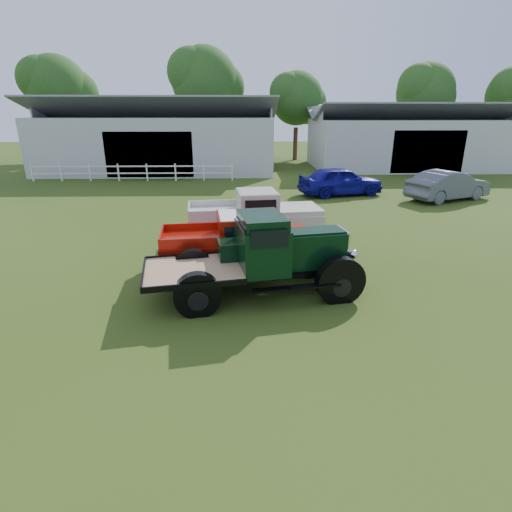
{
  "coord_description": "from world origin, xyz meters",
  "views": [
    {
      "loc": [
        -0.06,
        -8.61,
        4.6
      ],
      "look_at": [
        0.2,
        1.2,
        1.05
      ],
      "focal_mm": 28.0,
      "sensor_mm": 36.0,
      "label": 1
    }
  ],
  "objects_px": {
    "red_pickup": "(237,242)",
    "misc_car_blue": "(340,181)",
    "white_pickup": "(254,217)",
    "vintage_flatbed": "(258,256)",
    "misc_car_grey": "(448,185)"
  },
  "relations": [
    {
      "from": "red_pickup",
      "to": "misc_car_blue",
      "type": "height_order",
      "value": "red_pickup"
    },
    {
      "from": "misc_car_blue",
      "to": "white_pickup",
      "type": "bearing_deg",
      "value": 135.76
    },
    {
      "from": "white_pickup",
      "to": "misc_car_blue",
      "type": "xyz_separation_m",
      "value": [
        5.2,
        8.7,
        -0.1
      ]
    },
    {
      "from": "vintage_flatbed",
      "to": "white_pickup",
      "type": "xyz_separation_m",
      "value": [
        0.03,
        4.73,
        -0.16
      ]
    },
    {
      "from": "red_pickup",
      "to": "vintage_flatbed",
      "type": "bearing_deg",
      "value": -79.78
    },
    {
      "from": "red_pickup",
      "to": "misc_car_grey",
      "type": "xyz_separation_m",
      "value": [
        11.42,
        10.01,
        -0.06
      ]
    },
    {
      "from": "vintage_flatbed",
      "to": "white_pickup",
      "type": "height_order",
      "value": "vintage_flatbed"
    },
    {
      "from": "vintage_flatbed",
      "to": "misc_car_grey",
      "type": "height_order",
      "value": "vintage_flatbed"
    },
    {
      "from": "red_pickup",
      "to": "misc_car_grey",
      "type": "relative_size",
      "value": 0.98
    },
    {
      "from": "white_pickup",
      "to": "misc_car_blue",
      "type": "height_order",
      "value": "white_pickup"
    },
    {
      "from": "vintage_flatbed",
      "to": "red_pickup",
      "type": "distance_m",
      "value": 2.0
    },
    {
      "from": "red_pickup",
      "to": "misc_car_grey",
      "type": "bearing_deg",
      "value": 34.65
    },
    {
      "from": "red_pickup",
      "to": "white_pickup",
      "type": "bearing_deg",
      "value": 71.39
    },
    {
      "from": "misc_car_grey",
      "to": "vintage_flatbed",
      "type": "bearing_deg",
      "value": 113.47
    },
    {
      "from": "vintage_flatbed",
      "to": "white_pickup",
      "type": "bearing_deg",
      "value": 79.2
    }
  ]
}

